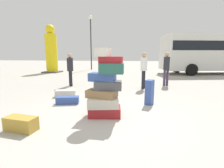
{
  "coord_description": "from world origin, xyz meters",
  "views": [
    {
      "loc": [
        0.6,
        -3.89,
        1.54
      ],
      "look_at": [
        -0.22,
        1.26,
        0.63
      ],
      "focal_mm": 26.57,
      "sensor_mm": 36.0,
      "label": 1
    }
  ],
  "objects": [
    {
      "name": "suitcase_tan_foreground_near",
      "position": [
        -1.76,
        -1.0,
        0.14
      ],
      "size": [
        0.69,
        0.37,
        0.29
      ],
      "primitive_type": "cube",
      "rotation": [
        0.0,
        0.0,
        -0.11
      ],
      "color": "#B28C33",
      "rests_on": "ground"
    },
    {
      "name": "suitcase_tower",
      "position": [
        -0.21,
        0.13,
        0.72
      ],
      "size": [
        0.96,
        0.7,
        1.7
      ],
      "color": "maroon",
      "rests_on": "ground"
    },
    {
      "name": "person_tourist_with_camera",
      "position": [
        1.99,
        4.76,
        1.0
      ],
      "size": [
        0.3,
        0.3,
        1.68
      ],
      "rotation": [
        0.0,
        0.0,
        -2.4
      ],
      "color": "#3F334C",
      "rests_on": "ground"
    },
    {
      "name": "yellow_dummy_statue",
      "position": [
        -7.06,
        9.99,
        1.84
      ],
      "size": [
        1.41,
        1.41,
        4.13
      ],
      "color": "yellow",
      "rests_on": "ground"
    },
    {
      "name": "suitcase_cream_upright_blue",
      "position": [
        -2.08,
        1.84,
        0.12
      ],
      "size": [
        0.79,
        0.51,
        0.24
      ],
      "primitive_type": "cube",
      "rotation": [
        0.0,
        0.0,
        0.26
      ],
      "color": "beige",
      "rests_on": "ground"
    },
    {
      "name": "parked_bus",
      "position": [
        7.26,
        11.24,
        1.83
      ],
      "size": [
        9.8,
        4.57,
        3.15
      ],
      "rotation": [
        0.0,
        0.0,
        0.23
      ],
      "color": "silver",
      "rests_on": "ground"
    },
    {
      "name": "suitcase_navy_left_side",
      "position": [
        -1.62,
        0.97,
        0.11
      ],
      "size": [
        0.75,
        0.46,
        0.23
      ],
      "primitive_type": "cube",
      "rotation": [
        0.0,
        0.0,
        0.26
      ],
      "color": "#334F99",
      "rests_on": "ground"
    },
    {
      "name": "suitcase_navy_white_trunk",
      "position": [
        0.97,
        1.32,
        0.39
      ],
      "size": [
        0.3,
        0.35,
        0.78
      ],
      "primitive_type": "cube",
      "rotation": [
        0.0,
        0.0,
        -0.4
      ],
      "color": "#334F99",
      "rests_on": "ground"
    },
    {
      "name": "person_passerby_in_red",
      "position": [
        0.84,
        3.83,
        0.99
      ],
      "size": [
        0.3,
        0.33,
        1.65
      ],
      "rotation": [
        0.0,
        0.0,
        -1.81
      ],
      "color": "black",
      "rests_on": "ground"
    },
    {
      "name": "person_bearded_onlooker",
      "position": [
        -2.76,
        3.93,
        0.96
      ],
      "size": [
        0.3,
        0.3,
        1.62
      ],
      "rotation": [
        0.0,
        0.0,
        -0.95
      ],
      "color": "black",
      "rests_on": "ground"
    },
    {
      "name": "lamp_post",
      "position": [
        -4.38,
        13.33,
        3.66
      ],
      "size": [
        0.36,
        0.36,
        5.52
      ],
      "color": "#333338",
      "rests_on": "ground"
    },
    {
      "name": "ground_plane",
      "position": [
        0.0,
        0.0,
        0.0
      ],
      "size": [
        80.0,
        80.0,
        0.0
      ],
      "primitive_type": "plane",
      "color": "#ADA89E"
    }
  ]
}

